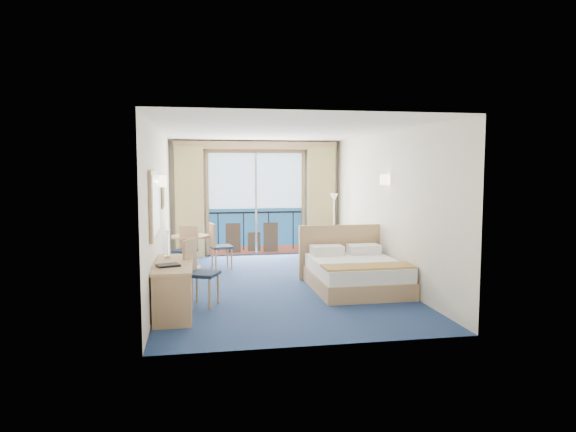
# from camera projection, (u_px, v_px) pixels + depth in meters

# --- Properties ---
(floor) EXTENTS (6.50, 6.50, 0.00)m
(floor) POSITION_uv_depth(u_px,v_px,m) (277.00, 284.00, 9.15)
(floor) COLOR navy
(floor) RESTS_ON ground
(room_walls) EXTENTS (4.04, 6.54, 2.72)m
(room_walls) POSITION_uv_depth(u_px,v_px,m) (277.00, 184.00, 8.98)
(room_walls) COLOR silver
(room_walls) RESTS_ON ground
(balcony_door) EXTENTS (2.36, 0.03, 2.52)m
(balcony_door) POSITION_uv_depth(u_px,v_px,m) (256.00, 206.00, 12.20)
(balcony_door) COLOR navy
(balcony_door) RESTS_ON room_walls
(curtain_left) EXTENTS (0.65, 0.22, 2.55)m
(curtain_left) POSITION_uv_depth(u_px,v_px,m) (190.00, 202.00, 11.77)
(curtain_left) COLOR #CFBB72
(curtain_left) RESTS_ON room_walls
(curtain_right) EXTENTS (0.65, 0.22, 2.55)m
(curtain_right) POSITION_uv_depth(u_px,v_px,m) (321.00, 201.00, 12.31)
(curtain_right) COLOR #CFBB72
(curtain_right) RESTS_ON room_walls
(pelmet) EXTENTS (3.80, 0.25, 0.18)m
(pelmet) POSITION_uv_depth(u_px,v_px,m) (256.00, 145.00, 11.95)
(pelmet) COLOR tan
(pelmet) RESTS_ON room_walls
(mirror) EXTENTS (0.05, 1.25, 0.95)m
(mirror) POSITION_uv_depth(u_px,v_px,m) (155.00, 204.00, 7.19)
(mirror) COLOR tan
(mirror) RESTS_ON room_walls
(wall_print) EXTENTS (0.04, 0.42, 0.52)m
(wall_print) POSITION_uv_depth(u_px,v_px,m) (163.00, 194.00, 9.10)
(wall_print) COLOR tan
(wall_print) RESTS_ON room_walls
(sconce_left) EXTENTS (0.18, 0.18, 0.18)m
(sconce_left) POSITION_uv_depth(u_px,v_px,m) (161.00, 181.00, 8.05)
(sconce_left) COLOR beige
(sconce_left) RESTS_ON room_walls
(sconce_right) EXTENTS (0.18, 0.18, 0.18)m
(sconce_right) POSITION_uv_depth(u_px,v_px,m) (385.00, 180.00, 9.17)
(sconce_right) COLOR beige
(sconce_right) RESTS_ON room_walls
(bed) EXTENTS (1.59, 1.89, 1.00)m
(bed) POSITION_uv_depth(u_px,v_px,m) (355.00, 272.00, 8.74)
(bed) COLOR tan
(bed) RESTS_ON ground
(nightstand) EXTENTS (0.45, 0.42, 0.58)m
(nightstand) POSITION_uv_depth(u_px,v_px,m) (362.00, 259.00, 9.98)
(nightstand) COLOR tan
(nightstand) RESTS_ON ground
(phone) EXTENTS (0.20, 0.18, 0.08)m
(phone) POSITION_uv_depth(u_px,v_px,m) (363.00, 242.00, 9.91)
(phone) COLOR white
(phone) RESTS_ON nightstand
(armchair) EXTENTS (0.95, 0.96, 0.77)m
(armchair) POSITION_uv_depth(u_px,v_px,m) (335.00, 243.00, 11.43)
(armchair) COLOR #494E59
(armchair) RESTS_ON ground
(floor_lamp) EXTENTS (0.20, 0.20, 1.47)m
(floor_lamp) POSITION_uv_depth(u_px,v_px,m) (334.00, 209.00, 11.77)
(floor_lamp) COLOR silver
(floor_lamp) RESTS_ON ground
(desk) EXTENTS (0.53, 1.54, 0.72)m
(desk) POSITION_uv_depth(u_px,v_px,m) (173.00, 292.00, 6.87)
(desk) COLOR tan
(desk) RESTS_ON ground
(desk_chair) EXTENTS (0.57, 0.57, 1.00)m
(desk_chair) POSITION_uv_depth(u_px,v_px,m) (197.00, 268.00, 7.67)
(desk_chair) COLOR #1B2840
(desk_chair) RESTS_ON ground
(folder) EXTENTS (0.36, 0.31, 0.03)m
(folder) POSITION_uv_depth(u_px,v_px,m) (168.00, 265.00, 7.00)
(folder) COLOR black
(folder) RESTS_ON desk
(desk_lamp) EXTENTS (0.11, 0.11, 0.40)m
(desk_lamp) POSITION_uv_depth(u_px,v_px,m) (167.00, 238.00, 7.63)
(desk_lamp) COLOR silver
(desk_lamp) RESTS_ON desk
(round_table) EXTENTS (0.76, 0.76, 0.68)m
(round_table) POSITION_uv_depth(u_px,v_px,m) (190.00, 243.00, 10.49)
(round_table) COLOR tan
(round_table) RESTS_ON ground
(table_chair_a) EXTENTS (0.48, 0.48, 0.94)m
(table_chair_a) POSITION_uv_depth(u_px,v_px,m) (218.00, 243.00, 10.43)
(table_chair_a) COLOR #1B2840
(table_chair_a) RESTS_ON ground
(table_chair_b) EXTENTS (0.51, 0.52, 0.92)m
(table_chair_b) POSITION_uv_depth(u_px,v_px,m) (187.00, 246.00, 10.10)
(table_chair_b) COLOR #1B2840
(table_chair_b) RESTS_ON ground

